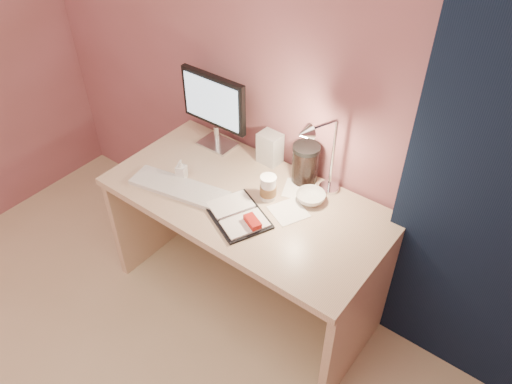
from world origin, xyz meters
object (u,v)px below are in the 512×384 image
Objects in this scene: planner at (239,215)px; product_box at (270,148)px; coffee_cup at (268,188)px; dark_jar at (305,165)px; bowl at (311,197)px; keyboard at (179,188)px; monitor at (215,105)px; lotion_bottle at (181,169)px; desk_lamp at (331,158)px; desk at (256,223)px.

product_box is at bearing 132.74° from planner.
coffee_cup is at bearing -52.77° from product_box.
coffee_cup is 0.23m from dark_jar.
planner is 2.60× the size of bowl.
bowl is at bearing 18.24° from keyboard.
product_box is (-0.34, 0.13, 0.06)m from bowl.
monitor reaches higher than lotion_bottle.
keyboard is 4.75× the size of lotion_bottle.
coffee_cup is at bearing -127.55° from desk_lamp.
planner is 0.36m from bowl.
desk is 0.37m from bowl.
product_box is (-0.14, 0.43, 0.07)m from planner.
planner is 2.85× the size of coffee_cup.
bowl is 1.34× the size of lotion_bottle.
desk is 3.30× the size of desk_lamp.
monitor reaches higher than desk.
desk_lamp is (0.68, 0.28, 0.21)m from lotion_bottle.
monitor is (-0.40, 0.18, 0.48)m from desk.
planner is at bearing -102.05° from dark_jar.
planner reaches higher than bowl.
planner is 0.42m from lotion_bottle.
monitor reaches higher than dark_jar.
bowl is at bearing -131.90° from desk_lamp.
planner is 1.99× the size of dark_jar.
monitor is at bearing -176.53° from dark_jar.
product_box is at bearing -171.96° from desk_lamp.
bowl is at bearing 80.90° from planner.
bowl is at bearing 21.70° from lotion_bottle.
dark_jar reaches higher than product_box.
desk is 3.81× the size of planner.
monitor is 2.29× the size of dark_jar.
dark_jar is at bearing 32.65° from keyboard.
keyboard is 0.10m from lotion_bottle.
planner is 0.49m from desk_lamp.
desk_lamp is at bearing -11.66° from product_box.
dark_jar is (0.45, 0.44, 0.08)m from keyboard.
keyboard is 3.55× the size of bowl.
dark_jar is at bearing 133.97° from bowl.
bowl reaches higher than desk.
coffee_cup is at bearing -105.68° from dark_jar.
desk_lamp reaches higher than coffee_cup.
monitor is 1.00× the size of desk_lamp.
product_box reaches higher than planner.
planner is 3.47× the size of lotion_bottle.
keyboard is 0.64m from bowl.
lotion_bottle is (0.05, -0.33, -0.20)m from monitor.
lotion_bottle is at bearing -82.02° from monitor.
dark_jar is at bearing 35.59° from lotion_bottle.
dark_jar reaches higher than coffee_cup.
dark_jar is at bearing 74.32° from coffee_cup.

